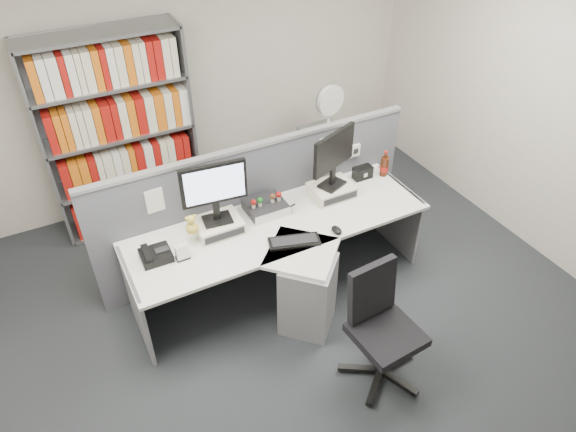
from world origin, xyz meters
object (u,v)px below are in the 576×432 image
monitor_left (214,188)px  desktop_pc (266,207)px  keyboard (294,241)px  mouse (337,230)px  filing_cabinet (327,161)px  cola_bottle (384,166)px  desk_calendar (182,253)px  desk_fan (330,104)px  monitor_right (334,155)px  shelving_unit (120,138)px  speaker (363,172)px  desk (291,263)px  desk_phone (155,255)px  office_chair (380,323)px

monitor_left → desktop_pc: (0.46, 0.05, -0.38)m
keyboard → mouse: mouse is taller
monitor_left → filing_cabinet: size_ratio=0.77×
desktop_pc → cola_bottle: cola_bottle is taller
monitor_left → desk_calendar: (-0.38, -0.20, -0.37)m
desk_calendar → desk_fan: 2.40m
monitor_right → shelving_unit: 2.12m
desk_calendar → mouse: bearing=-12.9°
monitor_left → desktop_pc: bearing=6.4°
monitor_left → mouse: size_ratio=4.65×
speaker → desk_fan: size_ratio=0.32×
desk → filing_cabinet: 1.85m
desk_phone → speaker: bearing=5.5°
desk → office_chair: (0.24, -0.93, 0.06)m
desktop_pc → speaker: bearing=2.5°
desk_fan → office_chair: bearing=-112.3°
desktop_pc → office_chair: (0.26, -1.37, -0.25)m
shelving_unit → office_chair: size_ratio=2.08×
keyboard → desk_calendar: desk_calendar is taller
desk_phone → office_chair: (1.29, -1.22, -0.24)m
monitor_left → monitor_right: (1.10, 0.00, -0.00)m
cola_bottle → filing_cabinet: (-0.03, 0.97, -0.47)m
monitor_left → shelving_unit: shelving_unit is taller
desktop_pc → desk_calendar: bearing=-163.5°
desk_fan → monitor_right: bearing=-119.8°
speaker → filing_cabinet: bearing=78.9°
office_chair → desk: bearing=104.7°
speaker → shelving_unit: 2.37m
mouse → desk_phone: desk_phone is taller
mouse → office_chair: (-0.13, -0.84, -0.23)m
desk_fan → shelving_unit: bearing=167.9°
shelving_unit → filing_cabinet: bearing=-12.1°
desk_phone → desktop_pc: bearing=8.4°
desk → filing_cabinet: desk is taller
desk → desk_phone: 1.12m
mouse → cola_bottle: size_ratio=0.45×
monitor_left → monitor_right: 1.10m
cola_bottle → filing_cabinet: 1.08m
desk_phone → desk_calendar: (0.19, -0.10, 0.02)m
monitor_right → desk_fan: monitor_right is taller
monitor_left → desktop_pc: size_ratio=1.62×
desk → keyboard: bearing=-88.2°
desk_calendar → cola_bottle: cola_bottle is taller
speaker → shelving_unit: (-1.92, 1.37, 0.20)m
desk_calendar → speaker: desk_calendar is taller
desk_phone → cola_bottle: cola_bottle is taller
desktop_pc → shelving_unit: (-0.88, 1.41, 0.21)m
desk → monitor_right: size_ratio=4.89×
desk → desk_fan: size_ratio=4.62×
cola_bottle → filing_cabinet: cola_bottle is taller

